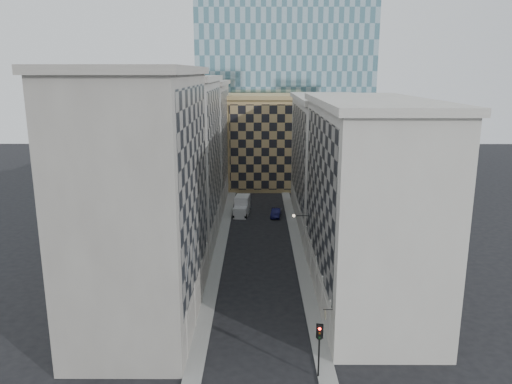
{
  "coord_description": "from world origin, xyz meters",
  "views": [
    {
      "loc": [
        -0.18,
        -34.17,
        23.21
      ],
      "look_at": [
        -0.35,
        13.44,
        11.72
      ],
      "focal_mm": 35.0,
      "sensor_mm": 36.0,
      "label": 1
    }
  ],
  "objects": [
    {
      "name": "flagpoles_left",
      "position": [
        -5.9,
        6.0,
        8.0
      ],
      "size": [
        0.1,
        6.33,
        2.33
      ],
      "color": "gray",
      "rests_on": "ground"
    },
    {
      "name": "bldg_left_a",
      "position": [
        -10.88,
        11.0,
        11.82
      ],
      "size": [
        10.8,
        22.8,
        23.7
      ],
      "color": "gray",
      "rests_on": "ground"
    },
    {
      "name": "church_tower",
      "position": [
        0.0,
        82.0,
        26.95
      ],
      "size": [
        7.2,
        7.2,
        51.5
      ],
      "color": "#312C26",
      "rests_on": "ground"
    },
    {
      "name": "bldg_left_c",
      "position": [
        -10.88,
        55.0,
        10.83
      ],
      "size": [
        10.8,
        22.8,
        21.7
      ],
      "color": "gray",
      "rests_on": "ground"
    },
    {
      "name": "bldg_left_b",
      "position": [
        -10.88,
        33.0,
        11.32
      ],
      "size": [
        10.8,
        22.8,
        22.7
      ],
      "color": "#9A968F",
      "rests_on": "ground"
    },
    {
      "name": "tan_block",
      "position": [
        2.0,
        67.9,
        9.44
      ],
      "size": [
        16.8,
        14.8,
        18.8
      ],
      "color": "tan",
      "rests_on": "ground"
    },
    {
      "name": "dark_car",
      "position": [
        2.82,
        44.47,
        0.7
      ],
      "size": [
        2.01,
        4.4,
        1.4
      ],
      "primitive_type": "imported",
      "rotation": [
        0.0,
        0.0,
        -0.13
      ],
      "color": "#0E0F35",
      "rests_on": "ground"
    },
    {
      "name": "ground",
      "position": [
        0.0,
        0.0,
        0.0
      ],
      "size": [
        260.0,
        260.0,
        0.0
      ],
      "primitive_type": "plane",
      "color": "black",
      "rests_on": "ground"
    },
    {
      "name": "traffic_light",
      "position": [
        4.55,
        0.25,
        3.28
      ],
      "size": [
        0.55,
        0.5,
        4.37
      ],
      "rotation": [
        0.0,
        0.0,
        -0.17
      ],
      "color": "black",
      "rests_on": "sidewalk_east"
    },
    {
      "name": "box_truck",
      "position": [
        -2.82,
        45.92,
        1.32
      ],
      "size": [
        2.82,
        5.74,
        3.04
      ],
      "rotation": [
        0.0,
        0.0,
        -0.11
      ],
      "color": "silver",
      "rests_on": "ground"
    },
    {
      "name": "bldg_right_b",
      "position": [
        10.89,
        42.0,
        9.85
      ],
      "size": [
        10.8,
        28.8,
        19.7
      ],
      "color": "#BAB4AA",
      "rests_on": "ground"
    },
    {
      "name": "shop_sign",
      "position": [
        5.42,
        3.39,
        3.84
      ],
      "size": [
        0.78,
        0.69,
        0.76
      ],
      "rotation": [
        0.0,
        0.0,
        -0.0
      ],
      "color": "black",
      "rests_on": "ground"
    },
    {
      "name": "bldg_right_a",
      "position": [
        10.88,
        15.0,
        10.32
      ],
      "size": [
        10.8,
        26.8,
        20.7
      ],
      "color": "#BAB4AA",
      "rests_on": "ground"
    },
    {
      "name": "sidewalk_west",
      "position": [
        -5.25,
        30.0,
        0.07
      ],
      "size": [
        1.5,
        100.0,
        0.15
      ],
      "primitive_type": "cube",
      "color": "gray",
      "rests_on": "ground"
    },
    {
      "name": "sidewalk_east",
      "position": [
        5.25,
        30.0,
        0.07
      ],
      "size": [
        1.5,
        100.0,
        0.15
      ],
      "primitive_type": "cube",
      "color": "gray",
      "rests_on": "ground"
    },
    {
      "name": "bracket_lamp",
      "position": [
        4.38,
        24.0,
        6.2
      ],
      "size": [
        1.98,
        0.36,
        0.36
      ],
      "color": "black",
      "rests_on": "ground"
    }
  ]
}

